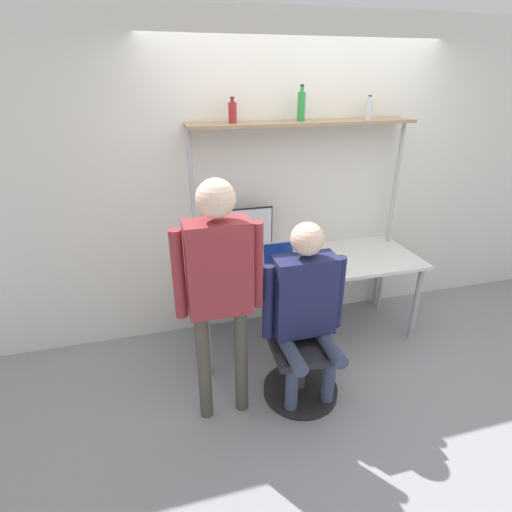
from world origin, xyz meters
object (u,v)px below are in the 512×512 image
at_px(cell_phone, 308,267).
at_px(bottle_clear, 369,109).
at_px(laptop, 280,263).
at_px(person_seated, 306,302).
at_px(person_standing, 219,277).
at_px(bottle_green, 301,106).
at_px(bottle_red, 233,112).
at_px(monitor, 245,231).
at_px(office_chair, 300,360).

bearing_deg(cell_phone, bottle_clear, 28.99).
height_order(laptop, person_seated, person_seated).
xyz_separation_m(person_standing, bottle_clear, (1.46, 0.96, 0.87)).
distance_m(bottle_green, bottle_clear, 0.59).
bearing_deg(bottle_red, bottle_clear, 0.00).
relative_size(person_standing, bottle_green, 6.31).
height_order(monitor, bottle_clear, bottle_clear).
distance_m(laptop, office_chair, 0.79).
relative_size(person_standing, bottle_red, 9.04).
distance_m(office_chair, bottle_red, 1.93).
distance_m(cell_phone, person_seated, 0.67).
height_order(office_chair, bottle_clear, bottle_clear).
height_order(office_chair, bottle_green, bottle_green).
distance_m(laptop, bottle_red, 1.23).
xyz_separation_m(laptop, office_chair, (-0.02, -0.58, -0.54)).
bearing_deg(laptop, bottle_clear, 21.01).
relative_size(monitor, bottle_red, 2.64).
distance_m(cell_phone, person_standing, 1.12).
bearing_deg(laptop, office_chair, -92.03).
bearing_deg(office_chair, bottle_red, 107.15).
relative_size(laptop, bottle_clear, 1.52).
distance_m(person_standing, bottle_green, 1.58).
bearing_deg(cell_phone, office_chair, -115.18).
height_order(office_chair, bottle_red, bottle_red).
bearing_deg(bottle_red, monitor, 6.61).
xyz_separation_m(office_chair, bottle_red, (-0.28, 0.90, 1.69)).
relative_size(office_chair, person_standing, 0.54).
bearing_deg(monitor, bottle_clear, -0.53).
relative_size(bottle_green, bottle_clear, 1.44).
distance_m(person_standing, bottle_clear, 1.96).
relative_size(bottle_green, bottle_red, 1.43).
distance_m(monitor, bottle_green, 1.11).
distance_m(cell_phone, bottle_red, 1.37).
xyz_separation_m(laptop, person_standing, (-0.61, -0.64, 0.28)).
bearing_deg(bottle_clear, monitor, 179.47).
bearing_deg(person_standing, person_seated, 1.42).
bearing_deg(monitor, person_standing, -112.38).
height_order(monitor, cell_phone, monitor).
height_order(monitor, office_chair, monitor).
bearing_deg(cell_phone, monitor, 143.39).
bearing_deg(bottle_clear, person_seated, -132.58).
bearing_deg(monitor, bottle_red, -173.39).
bearing_deg(cell_phone, person_standing, -143.85).
xyz_separation_m(bottle_green, bottle_red, (-0.55, 0.00, -0.03)).
relative_size(laptop, bottle_red, 1.51).
height_order(office_chair, person_standing, person_standing).
relative_size(monitor, office_chair, 0.54).
bearing_deg(bottle_green, laptop, -127.95).
distance_m(person_seated, bottle_red, 1.52).
xyz_separation_m(monitor, office_chair, (0.19, -0.91, -0.72)).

